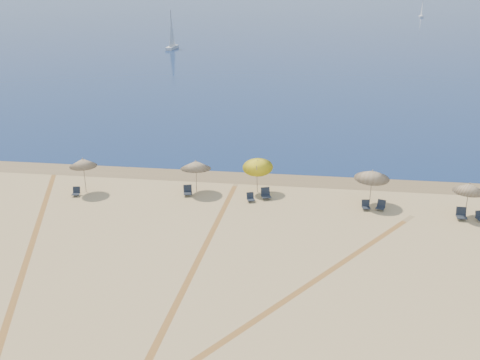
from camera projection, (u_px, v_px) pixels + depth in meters
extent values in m
plane|color=#0C2151|center=(305.00, 10.00, 226.87)|extent=(500.00, 500.00, 0.00)
plane|color=olive|center=(247.00, 177.00, 41.05)|extent=(500.00, 500.00, 0.00)
cylinder|color=gray|center=(85.00, 176.00, 37.85)|extent=(0.05, 0.05, 2.39)
cone|color=beige|center=(83.00, 162.00, 37.47)|extent=(1.92, 1.92, 0.55)
sphere|color=gray|center=(83.00, 158.00, 37.36)|extent=(0.08, 0.08, 0.08)
cylinder|color=gray|center=(196.00, 177.00, 37.97)|extent=(0.05, 0.15, 2.20)
cone|color=beige|center=(196.00, 165.00, 37.58)|extent=(2.15, 2.17, 0.65)
sphere|color=gray|center=(196.00, 161.00, 37.48)|extent=(0.08, 0.08, 0.08)
cylinder|color=gray|center=(257.00, 179.00, 37.55)|extent=(0.05, 0.80, 2.28)
cone|color=yellow|center=(258.00, 164.00, 37.49)|extent=(2.14, 2.21, 1.20)
sphere|color=gray|center=(258.00, 160.00, 37.38)|extent=(0.08, 0.08, 0.08)
cylinder|color=gray|center=(371.00, 189.00, 35.78)|extent=(0.05, 0.20, 2.29)
cone|color=beige|center=(372.00, 175.00, 35.48)|extent=(2.32, 2.35, 0.71)
sphere|color=gray|center=(373.00, 170.00, 35.37)|extent=(0.08, 0.08, 0.08)
cylinder|color=gray|center=(467.00, 201.00, 34.05)|extent=(0.05, 0.05, 2.15)
cone|color=beige|center=(469.00, 188.00, 33.72)|extent=(1.97, 1.97, 0.55)
sphere|color=gray|center=(470.00, 183.00, 33.61)|extent=(0.08, 0.08, 0.08)
cube|color=black|center=(76.00, 194.00, 37.52)|extent=(0.57, 0.57, 0.05)
cube|color=black|center=(77.00, 190.00, 37.67)|extent=(0.52, 0.26, 0.45)
cylinder|color=#A5A5AD|center=(72.00, 196.00, 37.38)|extent=(0.02, 0.02, 0.16)
cylinder|color=#A5A5AD|center=(78.00, 196.00, 37.38)|extent=(0.02, 0.02, 0.16)
cube|color=black|center=(188.00, 193.00, 37.57)|extent=(0.72, 0.72, 0.05)
cube|color=black|center=(188.00, 188.00, 37.74)|extent=(0.62, 0.36, 0.52)
cylinder|color=#A5A5AD|center=(184.00, 196.00, 37.37)|extent=(0.03, 0.03, 0.19)
cylinder|color=#A5A5AD|center=(191.00, 195.00, 37.43)|extent=(0.03, 0.03, 0.19)
cube|color=black|center=(251.00, 200.00, 36.58)|extent=(0.63, 0.63, 0.04)
cube|color=black|center=(250.00, 195.00, 36.72)|extent=(0.52, 0.34, 0.44)
cylinder|color=#A5A5AD|center=(248.00, 202.00, 36.41)|extent=(0.02, 0.02, 0.16)
cylinder|color=#A5A5AD|center=(253.00, 201.00, 36.49)|extent=(0.02, 0.02, 0.16)
cube|color=black|center=(266.00, 196.00, 37.02)|extent=(0.77, 0.77, 0.06)
cube|color=black|center=(265.00, 191.00, 37.20)|extent=(0.65, 0.40, 0.55)
cylinder|color=#A5A5AD|center=(262.00, 199.00, 36.81)|extent=(0.03, 0.03, 0.20)
cylinder|color=#A5A5AD|center=(269.00, 199.00, 36.89)|extent=(0.03, 0.03, 0.20)
cube|color=black|center=(366.00, 208.00, 35.33)|extent=(0.57, 0.57, 0.05)
cube|color=black|center=(366.00, 203.00, 35.48)|extent=(0.53, 0.25, 0.45)
cylinder|color=#A5A5AD|center=(363.00, 210.00, 35.19)|extent=(0.02, 0.02, 0.17)
cylinder|color=#A5A5AD|center=(369.00, 210.00, 35.19)|extent=(0.02, 0.02, 0.17)
cube|color=black|center=(380.00, 208.00, 35.28)|extent=(0.67, 0.67, 0.05)
cube|color=black|center=(382.00, 203.00, 35.41)|extent=(0.56, 0.36, 0.47)
cylinder|color=#A5A5AD|center=(377.00, 210.00, 35.22)|extent=(0.02, 0.02, 0.17)
cylinder|color=#A5A5AD|center=(384.00, 211.00, 35.04)|extent=(0.02, 0.02, 0.17)
cube|color=black|center=(462.00, 217.00, 33.88)|extent=(0.63, 0.63, 0.06)
cube|color=black|center=(461.00, 211.00, 34.06)|extent=(0.62, 0.24, 0.55)
cylinder|color=#A5A5AD|center=(458.00, 220.00, 33.75)|extent=(0.03, 0.03, 0.20)
cylinder|color=#A5A5AD|center=(466.00, 220.00, 33.68)|extent=(0.03, 0.03, 0.20)
cube|color=black|center=(479.00, 214.00, 33.86)|extent=(0.53, 0.33, 0.45)
cylinder|color=#A5A5AD|center=(479.00, 221.00, 33.54)|extent=(0.02, 0.02, 0.16)
cube|color=white|center=(421.00, 16.00, 191.41)|extent=(1.46, 4.67, 0.50)
cylinder|color=gray|center=(422.00, 7.00, 190.23)|extent=(0.10, 0.10, 6.70)
cube|color=white|center=(172.00, 48.00, 110.59)|extent=(1.58, 5.23, 0.56)
cylinder|color=gray|center=(171.00, 29.00, 109.28)|extent=(0.11, 0.11, 7.52)
plane|color=tan|center=(184.00, 289.00, 26.49)|extent=(29.07, 29.07, 0.00)
plane|color=tan|center=(189.00, 278.00, 27.50)|extent=(29.07, 29.07, 0.00)
plane|color=tan|center=(258.00, 319.00, 24.22)|extent=(39.05, 39.05, 0.00)
plane|color=tan|center=(273.00, 308.00, 24.97)|extent=(39.05, 39.05, 0.00)
plane|color=tan|center=(30.00, 249.00, 30.40)|extent=(35.81, 35.81, 0.00)
plane|color=tan|center=(33.00, 240.00, 31.40)|extent=(35.81, 35.81, 0.00)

